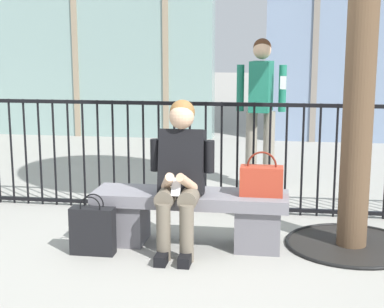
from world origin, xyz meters
TOP-DOWN VIEW (x-y plane):
  - ground_plane at (0.00, 0.00)m, footprint 60.00×60.00m
  - stone_bench at (0.00, 0.00)m, footprint 1.60×0.44m
  - seated_person_with_phone at (-0.06, -0.13)m, footprint 0.52×0.66m
  - handbag_on_bench at (0.58, -0.01)m, footprint 0.34×0.17m
  - shopping_bag at (-0.73, -0.33)m, footprint 0.35×0.13m
  - bystander_at_railing at (0.50, 1.99)m, footprint 0.55×0.41m
  - plaza_railing at (0.00, 0.99)m, footprint 9.08×0.04m

SIDE VIEW (x-z plane):
  - ground_plane at x=0.00m, z-range 0.00..0.00m
  - shopping_bag at x=-0.73m, z-range -0.05..0.44m
  - stone_bench at x=0.00m, z-range 0.05..0.50m
  - plaza_railing at x=0.00m, z-range 0.01..1.10m
  - handbag_on_bench at x=0.58m, z-range 0.40..0.75m
  - seated_person_with_phone at x=-0.06m, z-range 0.04..1.26m
  - bystander_at_railing at x=0.50m, z-range 0.15..1.86m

